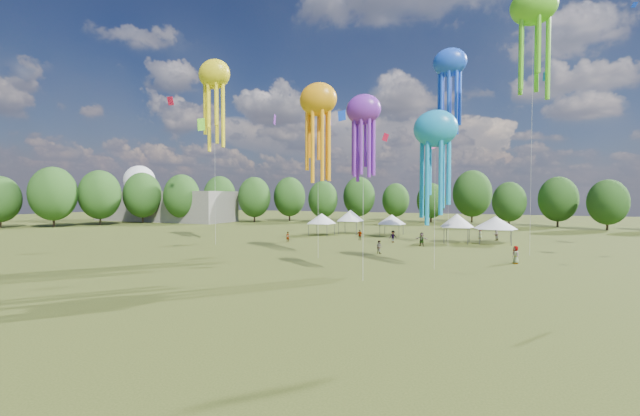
% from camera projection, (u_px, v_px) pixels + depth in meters
% --- Properties ---
extents(ground, '(300.00, 300.00, 0.00)m').
position_uv_depth(ground, '(143.00, 408.00, 12.68)').
color(ground, '#384416').
rests_on(ground, ground).
extents(spectator_near, '(0.95, 0.88, 1.57)m').
position_uv_depth(spectator_near, '(379.00, 247.00, 46.56)').
color(spectator_near, gray).
rests_on(spectator_near, ground).
extents(spectators_far, '(30.60, 24.82, 1.91)m').
position_uv_depth(spectators_far, '(433.00, 238.00, 55.50)').
color(spectators_far, gray).
rests_on(spectators_far, ground).
extents(festival_tents, '(32.81, 11.56, 4.33)m').
position_uv_depth(festival_tents, '(403.00, 219.00, 63.46)').
color(festival_tents, '#47474C').
rests_on(festival_tents, ground).
extents(show_kites, '(44.19, 28.80, 30.23)m').
position_uv_depth(show_kites, '(384.00, 85.00, 46.37)').
color(show_kites, '#FFA00F').
rests_on(show_kites, ground).
extents(small_kites, '(76.25, 56.94, 46.64)m').
position_uv_depth(small_kites, '(411.00, 3.00, 50.25)').
color(small_kites, '#FFA00F').
rests_on(small_kites, ground).
extents(treeline, '(201.57, 95.24, 13.43)m').
position_uv_depth(treeline, '(409.00, 197.00, 71.17)').
color(treeline, '#38281C').
rests_on(treeline, ground).
extents(hangar, '(40.00, 12.00, 8.00)m').
position_uv_depth(hangar, '(165.00, 206.00, 107.50)').
color(hangar, gray).
rests_on(hangar, ground).
extents(radome, '(9.00, 9.00, 16.00)m').
position_uv_depth(radome, '(140.00, 185.00, 119.28)').
color(radome, white).
rests_on(radome, ground).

